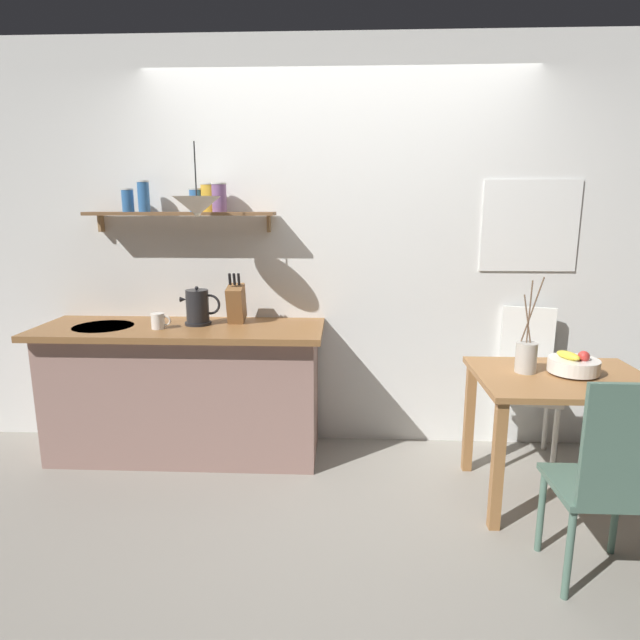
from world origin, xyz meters
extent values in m
plane|color=gray|center=(0.00, 0.00, 0.00)|extent=(14.00, 14.00, 0.00)
cube|color=white|center=(0.20, 0.65, 1.35)|extent=(6.80, 0.10, 2.70)
cube|color=white|center=(1.25, 0.59, 1.51)|extent=(0.62, 0.01, 0.59)
cube|color=silver|center=(1.25, 0.60, 1.51)|extent=(0.56, 0.01, 0.53)
cube|color=gray|center=(-1.00, 0.32, 0.42)|extent=(1.74, 0.52, 0.85)
cube|color=brown|center=(-1.00, 0.30, 0.87)|extent=(1.83, 0.63, 0.04)
cylinder|color=#B7BABF|center=(-1.49, 0.28, 0.88)|extent=(0.38, 0.38, 0.01)
cube|color=brown|center=(-1.02, 0.49, 1.59)|extent=(1.23, 0.18, 0.02)
cube|color=#99754C|center=(-1.58, 0.57, 1.53)|extent=(0.02, 0.06, 0.12)
cube|color=#99754C|center=(-0.45, 0.57, 1.53)|extent=(0.02, 0.06, 0.12)
cylinder|color=#3366A3|center=(-1.36, 0.49, 1.67)|extent=(0.08, 0.08, 0.14)
cylinder|color=silver|center=(-1.36, 0.49, 1.75)|extent=(0.08, 0.08, 0.01)
cylinder|color=#3366A3|center=(-1.25, 0.49, 1.70)|extent=(0.07, 0.07, 0.19)
cylinder|color=silver|center=(-1.25, 0.49, 1.80)|extent=(0.08, 0.08, 0.01)
cylinder|color=#3366A3|center=(-0.91, 0.49, 1.67)|extent=(0.08, 0.08, 0.14)
cylinder|color=silver|center=(-0.91, 0.49, 1.75)|extent=(0.08, 0.08, 0.01)
cylinder|color=gold|center=(-0.82, 0.49, 1.69)|extent=(0.11, 0.11, 0.17)
cylinder|color=silver|center=(-0.82, 0.49, 1.78)|extent=(0.11, 0.11, 0.01)
cylinder|color=#7F5689|center=(-0.77, 0.49, 1.69)|extent=(0.11, 0.11, 0.17)
cylinder|color=silver|center=(-0.77, 0.49, 1.78)|extent=(0.11, 0.11, 0.01)
cube|color=#9E6B3D|center=(1.25, -0.14, 0.72)|extent=(0.94, 0.73, 0.03)
cube|color=#9E6B3D|center=(0.84, -0.45, 0.35)|extent=(0.06, 0.06, 0.70)
cube|color=#9E6B3D|center=(0.84, 0.18, 0.35)|extent=(0.06, 0.06, 0.70)
cube|color=#9E6B3D|center=(1.67, 0.18, 0.35)|extent=(0.06, 0.06, 0.70)
cube|color=#4C6B5B|center=(1.18, -0.79, 0.44)|extent=(0.41, 0.39, 0.03)
cube|color=#4C6B5B|center=(1.18, -0.97, 0.71)|extent=(0.36, 0.03, 0.53)
cylinder|color=#4C6B5B|center=(1.35, -0.63, 0.21)|extent=(0.03, 0.03, 0.42)
cylinder|color=#4C6B5B|center=(1.00, -0.63, 0.21)|extent=(0.03, 0.03, 0.42)
cylinder|color=#4C6B5B|center=(1.00, -0.95, 0.21)|extent=(0.03, 0.03, 0.42)
cube|color=white|center=(1.24, 0.34, 0.46)|extent=(0.47, 0.51, 0.03)
cube|color=white|center=(1.28, 0.54, 0.73)|extent=(0.33, 0.10, 0.51)
cylinder|color=white|center=(1.04, 0.19, 0.22)|extent=(0.03, 0.03, 0.45)
cylinder|color=white|center=(1.35, 0.12, 0.22)|extent=(0.03, 0.03, 0.45)
cylinder|color=white|center=(1.12, 0.56, 0.22)|extent=(0.03, 0.03, 0.45)
cylinder|color=white|center=(1.43, 0.49, 0.22)|extent=(0.03, 0.03, 0.45)
cylinder|color=silver|center=(1.32, -0.10, 0.74)|extent=(0.12, 0.12, 0.01)
cylinder|color=silver|center=(1.32, -0.10, 0.78)|extent=(0.27, 0.27, 0.07)
ellipsoid|color=yellow|center=(1.28, -0.10, 0.84)|extent=(0.12, 0.16, 0.04)
sphere|color=red|center=(1.36, -0.12, 0.84)|extent=(0.06, 0.06, 0.06)
cylinder|color=#B7B2A8|center=(1.06, -0.08, 0.82)|extent=(0.12, 0.12, 0.17)
cylinder|color=brown|center=(1.06, -0.07, 1.04)|extent=(0.06, 0.02, 0.27)
cylinder|color=brown|center=(1.07, -0.07, 1.08)|extent=(0.01, 0.01, 0.35)
cylinder|color=brown|center=(1.08, -0.08, 1.09)|extent=(0.09, 0.04, 0.37)
cylinder|color=black|center=(-0.90, 0.36, 0.90)|extent=(0.17, 0.17, 0.02)
cylinder|color=#232326|center=(-0.90, 0.36, 1.01)|extent=(0.15, 0.15, 0.21)
sphere|color=black|center=(-0.90, 0.36, 1.13)|extent=(0.02, 0.02, 0.02)
cone|color=#232326|center=(-0.99, 0.36, 1.05)|extent=(0.04, 0.04, 0.04)
torus|color=black|center=(-0.81, 0.36, 1.02)|extent=(0.13, 0.02, 0.13)
cube|color=brown|center=(-0.66, 0.42, 1.02)|extent=(0.10, 0.20, 0.26)
cylinder|color=black|center=(-0.68, 0.38, 1.18)|extent=(0.02, 0.03, 0.08)
cylinder|color=black|center=(-0.66, 0.38, 1.18)|extent=(0.02, 0.03, 0.08)
cylinder|color=black|center=(-0.63, 0.38, 1.18)|extent=(0.02, 0.03, 0.08)
cylinder|color=white|center=(-1.12, 0.23, 0.94)|extent=(0.08, 0.08, 0.10)
torus|color=white|center=(-1.07, 0.23, 0.94)|extent=(0.07, 0.01, 0.07)
cylinder|color=black|center=(-0.83, 0.20, 1.85)|extent=(0.01, 0.01, 0.31)
cone|color=silver|center=(-0.83, 0.20, 1.64)|extent=(0.28, 0.28, 0.12)
sphere|color=white|center=(-0.83, 0.20, 1.60)|extent=(0.04, 0.04, 0.04)
camera|label=1|loc=(0.05, -2.98, 1.65)|focal=29.88mm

